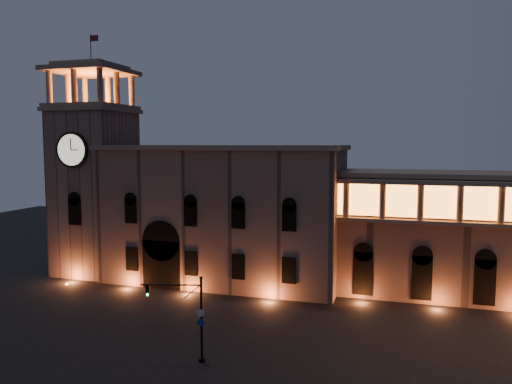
{
  "coord_description": "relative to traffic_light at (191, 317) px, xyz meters",
  "views": [
    {
      "loc": [
        20.28,
        -38.02,
        17.77
      ],
      "look_at": [
        4.11,
        16.0,
        12.31
      ],
      "focal_mm": 35.0,
      "sensor_mm": 36.0,
      "label": 1
    }
  ],
  "objects": [
    {
      "name": "ground",
      "position": [
        -3.94,
        1.91,
        -3.75
      ],
      "size": [
        160.0,
        160.0,
        0.0
      ],
      "primitive_type": "plane",
      "color": "black",
      "rests_on": "ground"
    },
    {
      "name": "government_building",
      "position": [
        -6.01,
        23.84,
        5.02
      ],
      "size": [
        30.8,
        12.8,
        17.6
      ],
      "color": "#7C5E51",
      "rests_on": "ground"
    },
    {
      "name": "clock_tower",
      "position": [
        -24.44,
        22.89,
        8.75
      ],
      "size": [
        9.8,
        9.8,
        32.4
      ],
      "color": "#7C5E51",
      "rests_on": "ground"
    },
    {
      "name": "colonnade_wing",
      "position": [
        28.06,
        25.83,
        3.58
      ],
      "size": [
        40.6,
        11.5,
        14.5
      ],
      "color": "#77594C",
      "rests_on": "ground"
    },
    {
      "name": "traffic_light",
      "position": [
        0.0,
        0.0,
        0.0
      ],
      "size": [
        5.05,
        1.64,
        7.14
      ],
      "rotation": [
        0.0,
        0.0,
        0.27
      ],
      "color": "black",
      "rests_on": "ground"
    }
  ]
}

